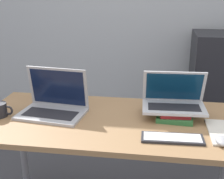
% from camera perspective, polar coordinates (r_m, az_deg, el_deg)
% --- Properties ---
extents(desk, '(1.55, 0.73, 0.76)m').
position_cam_1_polar(desk, '(1.82, 0.24, -7.84)').
color(desk, '#9E754C').
rests_on(desk, ground_plane).
extents(laptop_left, '(0.40, 0.30, 0.27)m').
position_cam_1_polar(laptop_left, '(1.88, -10.61, -2.78)').
color(laptop_left, '#B2B2B7').
rests_on(laptop_left, desk).
extents(book_stack, '(0.22, 0.28, 0.05)m').
position_cam_1_polar(book_stack, '(1.86, 11.35, -4.05)').
color(book_stack, '#33753D').
rests_on(book_stack, desk).
extents(laptop_on_books, '(0.37, 0.24, 0.22)m').
position_cam_1_polar(laptop_on_books, '(1.84, 11.23, -1.98)').
color(laptop_on_books, silver).
rests_on(laptop_on_books, book_stack).
extents(wireless_keyboard, '(0.31, 0.12, 0.01)m').
position_cam_1_polar(wireless_keyboard, '(1.59, 10.97, -8.73)').
color(wireless_keyboard, '#28282D').
rests_on(wireless_keyboard, desk).
extents(mouse, '(0.06, 0.10, 0.03)m').
position_cam_1_polar(mouse, '(1.61, 19.44, -8.84)').
color(mouse, '#B2B2B7').
rests_on(mouse, desk).
extents(mini_fridge, '(0.57, 0.54, 1.07)m').
position_cam_1_polar(mini_fridge, '(3.14, 19.27, -0.06)').
color(mini_fridge, '#232328').
rests_on(mini_fridge, ground_plane).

